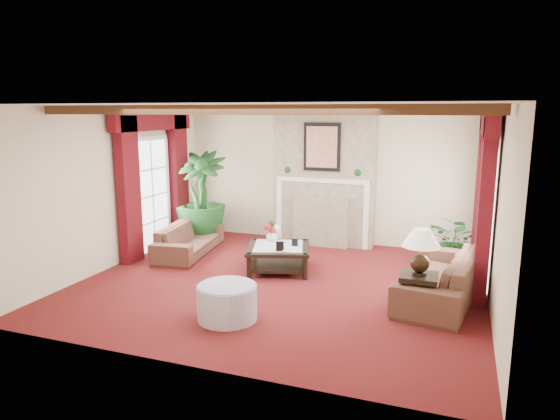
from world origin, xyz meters
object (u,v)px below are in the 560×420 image
at_px(sofa_left, 189,234).
at_px(sofa_right, 443,269).
at_px(side_table, 418,295).
at_px(ottoman, 227,302).
at_px(potted_palm, 201,217).
at_px(coffee_table, 279,258).

xyz_separation_m(sofa_left, sofa_right, (4.54, -0.79, 0.07)).
relative_size(sofa_right, side_table, 4.19).
bearing_deg(side_table, ottoman, -157.11).
relative_size(sofa_left, potted_palm, 1.03).
distance_m(coffee_table, ottoman, 2.10).
relative_size(sofa_left, side_table, 3.55).
distance_m(sofa_left, coffee_table, 1.97).
relative_size(sofa_left, ottoman, 2.57).
xyz_separation_m(sofa_right, ottoman, (-2.55, -1.70, -0.22)).
relative_size(side_table, ottoman, 0.72).
xyz_separation_m(coffee_table, ottoman, (0.07, -2.10, 0.01)).
relative_size(coffee_table, side_table, 1.84).
height_order(sofa_left, sofa_right, sofa_right).
xyz_separation_m(potted_palm, side_table, (4.48, -2.40, -0.24)).
height_order(potted_palm, coffee_table, potted_palm).
bearing_deg(ottoman, potted_palm, 123.22).
height_order(sofa_right, side_table, sofa_right).
bearing_deg(potted_palm, ottoman, -56.78).
xyz_separation_m(sofa_left, coffee_table, (1.93, -0.40, -0.16)).
bearing_deg(side_table, coffee_table, 154.26).
height_order(sofa_right, coffee_table, sofa_right).
distance_m(potted_palm, side_table, 5.09).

